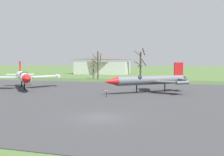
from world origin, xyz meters
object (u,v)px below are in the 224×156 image
(info_placard_rear_left, at_px, (106,93))
(visitor_building, at_px, (102,65))
(jet_fighter_front_right, at_px, (23,76))
(jet_fighter_rear_left, at_px, (149,80))

(info_placard_rear_left, distance_m, visitor_building, 71.78)
(jet_fighter_front_right, xyz_separation_m, jet_fighter_rear_left, (23.31, 0.34, -0.26))
(jet_fighter_front_right, relative_size, visitor_building, 0.64)
(visitor_building, bearing_deg, jet_fighter_rear_left, -65.29)
(info_placard_rear_left, bearing_deg, jet_fighter_rear_left, 53.34)
(visitor_building, bearing_deg, jet_fighter_front_right, -85.54)
(info_placard_rear_left, height_order, visitor_building, visitor_building)
(jet_fighter_rear_left, bearing_deg, visitor_building, 114.71)
(jet_fighter_front_right, distance_m, visitor_building, 61.61)
(jet_fighter_front_right, distance_m, info_placard_rear_left, 19.42)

